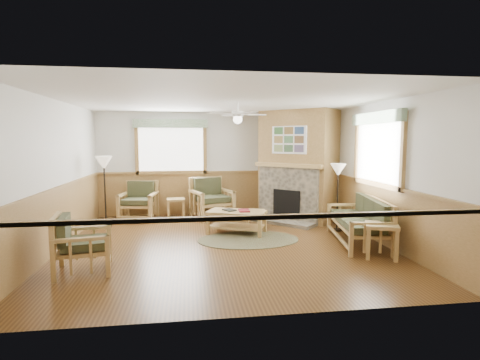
{
  "coord_description": "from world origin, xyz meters",
  "views": [
    {
      "loc": [
        -0.66,
        -6.97,
        1.98
      ],
      "look_at": [
        0.4,
        0.7,
        1.15
      ],
      "focal_mm": 28.0,
      "sensor_mm": 36.0,
      "label": 1
    }
  ],
  "objects": [
    {
      "name": "fireplace",
      "position": [
        2.05,
        2.05,
        1.35
      ],
      "size": [
        3.11,
        3.11,
        2.7
      ],
      "primitive_type": null,
      "rotation": [
        0.0,
        0.0,
        -0.79
      ],
      "color": "olive",
      "rests_on": "floor"
    },
    {
      "name": "wainscot",
      "position": [
        0.0,
        0.0,
        0.55
      ],
      "size": [
        6.0,
        6.0,
        1.1
      ],
      "primitive_type": null,
      "color": "olive",
      "rests_on": "floor"
    },
    {
      "name": "coffee_table",
      "position": [
        0.34,
        0.77,
        0.24
      ],
      "size": [
        1.35,
        1.04,
        0.48
      ],
      "primitive_type": null,
      "rotation": [
        0.0,
        0.0,
        -0.42
      ],
      "color": "tan",
      "rests_on": "floor"
    },
    {
      "name": "braided_rug",
      "position": [
        0.5,
        0.22,
        0.01
      ],
      "size": [
        2.06,
        2.06,
        0.01
      ],
      "primitive_type": "cylinder",
      "rotation": [
        0.0,
        0.0,
        0.02
      ],
      "color": "brown",
      "rests_on": "floor"
    },
    {
      "name": "book_red",
      "position": [
        0.49,
        0.72,
        0.51
      ],
      "size": [
        0.23,
        0.31,
        0.03
      ],
      "primitive_type": "cube",
      "rotation": [
        0.0,
        0.0,
        -0.03
      ],
      "color": "maroon",
      "rests_on": "coffee_table"
    },
    {
      "name": "armchair_back_right",
      "position": [
        -0.09,
        2.42,
        0.51
      ],
      "size": [
        1.15,
        1.15,
        1.02
      ],
      "primitive_type": null,
      "rotation": [
        0.0,
        0.0,
        0.33
      ],
      "color": "tan",
      "rests_on": "floor"
    },
    {
      "name": "window_back",
      "position": [
        -1.1,
        2.96,
        2.53
      ],
      "size": [
        1.9,
        0.16,
        1.5
      ],
      "primitive_type": null,
      "color": "white",
      "rests_on": "wall_back"
    },
    {
      "name": "book_dark",
      "position": [
        0.19,
        0.84,
        0.51
      ],
      "size": [
        0.31,
        0.33,
        0.02
      ],
      "primitive_type": "cube",
      "rotation": [
        0.0,
        0.0,
        0.52
      ],
      "color": "black",
      "rests_on": "coffee_table"
    },
    {
      "name": "wall_back",
      "position": [
        0.0,
        3.0,
        1.35
      ],
      "size": [
        6.0,
        0.02,
        2.7
      ],
      "primitive_type": "cube",
      "color": "silver",
      "rests_on": "floor"
    },
    {
      "name": "armchair_back_left",
      "position": [
        -1.92,
        2.55,
        0.47
      ],
      "size": [
        0.96,
        0.96,
        0.94
      ],
      "primitive_type": null,
      "rotation": [
        0.0,
        0.0,
        -0.16
      ],
      "color": "tan",
      "rests_on": "floor"
    },
    {
      "name": "floor_lamp_left",
      "position": [
        -2.55,
        1.78,
        0.81
      ],
      "size": [
        0.47,
        0.47,
        1.63
      ],
      "primitive_type": null,
      "rotation": [
        0.0,
        0.0,
        -0.34
      ],
      "color": "black",
      "rests_on": "floor"
    },
    {
      "name": "floor_lamp_right",
      "position": [
        2.55,
        0.72,
        0.74
      ],
      "size": [
        0.36,
        0.36,
        1.48
      ],
      "primitive_type": null,
      "rotation": [
        0.0,
        0.0,
        -0.08
      ],
      "color": "black",
      "rests_on": "floor"
    },
    {
      "name": "ceiling_fan",
      "position": [
        0.3,
        0.3,
        2.66
      ],
      "size": [
        1.59,
        1.59,
        0.36
      ],
      "primitive_type": null,
      "rotation": [
        0.0,
        0.0,
        0.35
      ],
      "color": "white",
      "rests_on": "ceiling"
    },
    {
      "name": "footstool",
      "position": [
        0.86,
        1.42,
        0.18
      ],
      "size": [
        0.51,
        0.51,
        0.36
      ],
      "primitive_type": null,
      "rotation": [
        0.0,
        0.0,
        -0.24
      ],
      "color": "tan",
      "rests_on": "floor"
    },
    {
      "name": "end_table_sofa",
      "position": [
        2.55,
        -1.19,
        0.29
      ],
      "size": [
        0.67,
        0.66,
        0.58
      ],
      "primitive_type": null,
      "rotation": [
        0.0,
        0.0,
        -0.41
      ],
      "color": "tan",
      "rests_on": "floor"
    },
    {
      "name": "wall_front",
      "position": [
        0.0,
        -3.0,
        1.35
      ],
      "size": [
        6.0,
        0.02,
        2.7
      ],
      "primitive_type": "cube",
      "color": "silver",
      "rests_on": "floor"
    },
    {
      "name": "wall_left",
      "position": [
        -3.0,
        0.0,
        1.35
      ],
      "size": [
        0.02,
        6.0,
        2.7
      ],
      "primitive_type": "cube",
      "color": "silver",
      "rests_on": "floor"
    },
    {
      "name": "ceiling",
      "position": [
        0.0,
        0.0,
        2.7
      ],
      "size": [
        6.0,
        6.0,
        0.01
      ],
      "primitive_type": "cube",
      "color": "white",
      "rests_on": "floor"
    },
    {
      "name": "window_right",
      "position": [
        2.96,
        -0.2,
        2.53
      ],
      "size": [
        0.16,
        1.9,
        1.5
      ],
      "primitive_type": null,
      "color": "white",
      "rests_on": "wall_right"
    },
    {
      "name": "end_table_chairs",
      "position": [
        -1.0,
        2.55,
        0.25
      ],
      "size": [
        0.47,
        0.46,
        0.5
      ],
      "primitive_type": null,
      "rotation": [
        0.0,
        0.0,
        0.06
      ],
      "color": "tan",
      "rests_on": "floor"
    },
    {
      "name": "wall_right",
      "position": [
        3.0,
        0.0,
        1.35
      ],
      "size": [
        0.02,
        6.0,
        2.7
      ],
      "primitive_type": "cube",
      "color": "silver",
      "rests_on": "floor"
    },
    {
      "name": "floor",
      "position": [
        0.0,
        0.0,
        -0.01
      ],
      "size": [
        6.0,
        6.0,
        0.01
      ],
      "primitive_type": "cube",
      "color": "#553517",
      "rests_on": "ground"
    },
    {
      "name": "armchair_left",
      "position": [
        -2.25,
        -1.21,
        0.44
      ],
      "size": [
        0.9,
        0.9,
        0.88
      ],
      "primitive_type": null,
      "rotation": [
        0.0,
        0.0,
        1.74
      ],
      "color": "tan",
      "rests_on": "floor"
    },
    {
      "name": "sofa",
      "position": [
        2.55,
        -0.28,
        0.44
      ],
      "size": [
        2.01,
        1.09,
        0.88
      ],
      "primitive_type": null,
      "rotation": [
        0.0,
        0.0,
        -1.74
      ],
      "color": "tan",
      "rests_on": "floor"
    }
  ]
}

